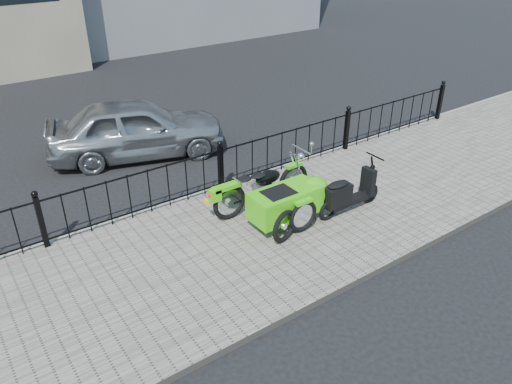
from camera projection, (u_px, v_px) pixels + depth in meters
ground at (258, 222)px, 9.41m from camera, size 120.00×120.00×0.00m
sidewalk at (274, 231)px, 9.03m from camera, size 30.00×3.80×0.12m
curb at (218, 189)px, 10.41m from camera, size 30.00×0.10×0.12m
iron_fence at (221, 169)px, 10.05m from camera, size 14.11×0.11×1.08m
motorcycle_sidecar at (288, 196)px, 9.07m from camera, size 2.28×1.48×0.98m
scooter at (347, 194)px, 9.29m from camera, size 1.50×0.44×1.02m
spare_tire at (284, 226)px, 8.50m from camera, size 0.60×0.24×0.60m
sedan_car at (137, 128)px, 11.68m from camera, size 4.35×2.77×1.38m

